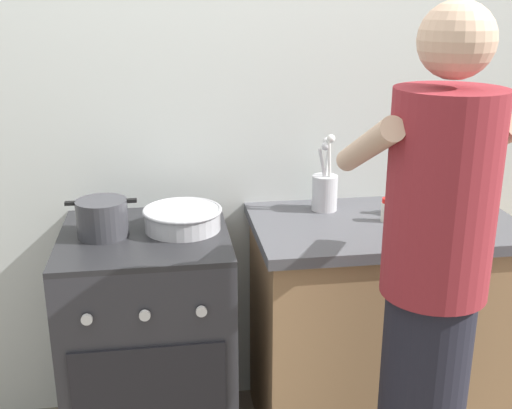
% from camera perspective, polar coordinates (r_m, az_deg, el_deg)
% --- Properties ---
extents(back_wall, '(3.20, 0.10, 2.50)m').
position_cam_1_polar(back_wall, '(2.57, 2.08, 8.12)').
color(back_wall, silver).
rests_on(back_wall, ground).
extents(countertop, '(1.00, 0.60, 0.90)m').
position_cam_1_polar(countertop, '(2.60, 11.04, -10.78)').
color(countertop, '#99724C').
rests_on(countertop, ground).
extents(stove_range, '(0.60, 0.62, 0.90)m').
position_cam_1_polar(stove_range, '(2.47, -9.52, -12.42)').
color(stove_range, '#2D2D33').
rests_on(stove_range, ground).
extents(pot, '(0.24, 0.18, 0.13)m').
position_cam_1_polar(pot, '(2.27, -13.73, -1.21)').
color(pot, '#38383D').
rests_on(pot, stove_range).
extents(mixing_bowl, '(0.29, 0.29, 0.08)m').
position_cam_1_polar(mixing_bowl, '(2.29, -6.66, -1.20)').
color(mixing_bowl, '#B7B7BC').
rests_on(mixing_bowl, stove_range).
extents(utensil_crock, '(0.10, 0.10, 0.31)m').
position_cam_1_polar(utensil_crock, '(2.48, 6.26, 1.43)').
color(utensil_crock, silver).
rests_on(utensil_crock, countertop).
extents(spice_bottle, '(0.04, 0.04, 0.09)m').
position_cam_1_polar(spice_bottle, '(2.41, 11.76, -0.49)').
color(spice_bottle, silver).
rests_on(spice_bottle, countertop).
extents(oil_bottle, '(0.07, 0.07, 0.26)m').
position_cam_1_polar(oil_bottle, '(2.51, 16.91, 1.45)').
color(oil_bottle, gold).
rests_on(oil_bottle, countertop).
extents(person, '(0.41, 0.50, 1.70)m').
position_cam_1_polar(person, '(1.91, 15.49, -8.64)').
color(person, black).
rests_on(person, ground).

